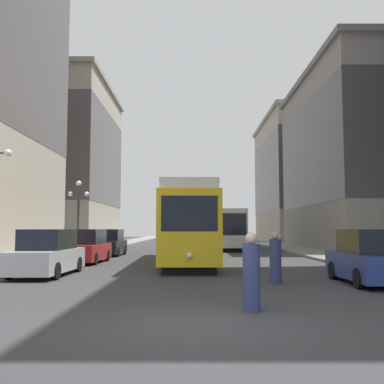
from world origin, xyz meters
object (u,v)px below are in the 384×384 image
at_px(transit_bus, 225,228).
at_px(pedestrian_crossing_far, 275,259).
at_px(pedestrian_crossing_near, 251,275).
at_px(parked_car_left_far, 86,247).
at_px(lamp_post_left_far, 78,205).
at_px(parked_car_left_mid, 47,254).
at_px(parked_car_left_near, 109,243).
at_px(streetcar, 187,224).
at_px(parked_car_right_far, 370,259).

bearing_deg(transit_bus, pedestrian_crossing_far, -91.15).
height_order(pedestrian_crossing_near, pedestrian_crossing_far, pedestrian_crossing_near).
relative_size(parked_car_left_far, pedestrian_crossing_near, 2.73).
xyz_separation_m(pedestrian_crossing_near, lamp_post_left_far, (-8.99, 19.59, 2.61)).
bearing_deg(parked_car_left_far, lamp_post_left_far, 110.45).
bearing_deg(transit_bus, lamp_post_left_far, -135.77).
bearing_deg(transit_bus, parked_car_left_mid, -111.95).
bearing_deg(lamp_post_left_far, parked_car_left_near, 31.66).
relative_size(pedestrian_crossing_near, lamp_post_left_far, 0.36).
relative_size(streetcar, lamp_post_left_far, 2.97).
distance_m(transit_bus, parked_car_left_far, 18.37).
relative_size(parked_car_right_far, lamp_post_left_far, 0.86).
relative_size(parked_car_left_near, parked_car_left_mid, 0.91).
xyz_separation_m(streetcar, lamp_post_left_far, (-7.42, 5.15, 1.33)).
bearing_deg(pedestrian_crossing_near, pedestrian_crossing_far, 4.27).
bearing_deg(streetcar, transit_bus, 77.31).
height_order(parked_car_left_far, pedestrian_crossing_far, parked_car_left_far).
relative_size(parked_car_right_far, parked_car_left_far, 0.89).
xyz_separation_m(transit_bus, parked_car_left_far, (-8.76, -16.11, -1.10)).
bearing_deg(streetcar, parked_car_right_far, -57.74).
bearing_deg(parked_car_right_far, parked_car_left_far, -36.97).
xyz_separation_m(parked_car_right_far, pedestrian_crossing_near, (-4.66, -4.97, -0.03)).
height_order(streetcar, lamp_post_left_far, lamp_post_left_far).
bearing_deg(streetcar, pedestrian_crossing_far, -72.80).
distance_m(parked_car_right_far, parked_car_left_far, 14.90).
xyz_separation_m(streetcar, parked_car_left_near, (-5.51, 6.32, -1.26)).
height_order(parked_car_left_far, lamp_post_left_far, lamp_post_left_far).
bearing_deg(pedestrian_crossing_near, lamp_post_left_far, 45.27).
xyz_separation_m(transit_bus, lamp_post_left_far, (-10.66, -10.66, 1.48)).
xyz_separation_m(parked_car_left_far, pedestrian_crossing_near, (7.08, -14.14, -0.03)).
bearing_deg(parked_car_left_far, pedestrian_crossing_far, -45.14).
bearing_deg(pedestrian_crossing_near, parked_car_left_far, 47.24).
bearing_deg(parked_car_left_near, pedestrian_crossing_near, -70.08).
bearing_deg(parked_car_left_mid, transit_bus, 69.60).
distance_m(parked_car_right_far, lamp_post_left_far, 20.17).
relative_size(streetcar, parked_car_right_far, 3.44).
distance_m(streetcar, transit_bus, 16.14).
xyz_separation_m(streetcar, pedestrian_crossing_far, (3.08, -9.31, -1.29)).
bearing_deg(parked_car_left_mid, streetcar, 51.74).
bearing_deg(lamp_post_left_far, pedestrian_crossing_near, -65.37).
relative_size(parked_car_right_far, pedestrian_crossing_far, 2.44).
bearing_deg(parked_car_right_far, parked_car_left_near, -52.35).
height_order(parked_car_left_near, parked_car_left_far, same).
height_order(parked_car_left_mid, parked_car_left_far, same).
relative_size(streetcar, parked_car_left_near, 3.36).
relative_size(parked_car_left_mid, parked_car_right_far, 1.12).
distance_m(parked_car_left_near, pedestrian_crossing_near, 21.94).
height_order(parked_car_right_far, pedestrian_crossing_near, parked_car_right_far).
xyz_separation_m(streetcar, parked_car_left_mid, (-5.51, -6.80, -1.26)).
relative_size(parked_car_left_near, lamp_post_left_far, 0.88).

